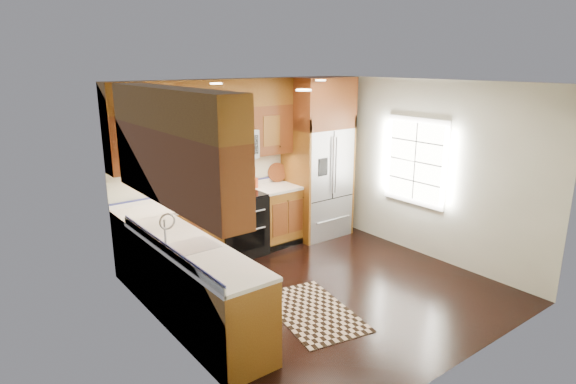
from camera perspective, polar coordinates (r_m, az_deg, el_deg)
ground at (r=6.35m, az=4.15°, el=-11.39°), size 4.00×4.00×0.00m
wall_back at (r=7.44m, az=-5.91°, el=3.23°), size 4.00×0.02×2.60m
wall_left at (r=4.84m, az=-13.65°, el=-3.79°), size 0.02×4.00×2.60m
wall_right at (r=7.33m, az=16.17°, el=2.51°), size 0.02×4.00×2.60m
window at (r=7.41m, az=14.88°, el=3.53°), size 0.04×1.10×1.30m
base_cabinets at (r=6.20m, az=-10.06°, el=-7.67°), size 2.85×3.00×0.90m
countertop at (r=6.20m, az=-9.60°, el=-3.03°), size 2.86×3.01×0.04m
upper_cabinets at (r=5.98m, az=-10.93°, el=7.14°), size 2.85×3.00×1.15m
range at (r=7.27m, az=-6.03°, el=-3.87°), size 0.76×0.67×0.95m
microwave at (r=7.08m, az=-6.86°, el=5.55°), size 0.76×0.40×0.42m
refrigerator at (r=7.91m, az=3.58°, el=4.02°), size 0.98×0.75×2.60m
sink_faucet at (r=5.24m, az=-11.81°, el=-5.76°), size 0.54×0.44×0.37m
rug at (r=5.81m, az=2.89°, el=-13.96°), size 1.07×1.51×0.01m
knife_block at (r=6.98m, az=-9.65°, el=0.07°), size 0.11×0.14×0.24m
utensil_crock at (r=7.47m, az=-4.00°, el=1.35°), size 0.15×0.15×0.32m
cutting_board at (r=7.85m, az=-1.28°, el=1.33°), size 0.39×0.39×0.02m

